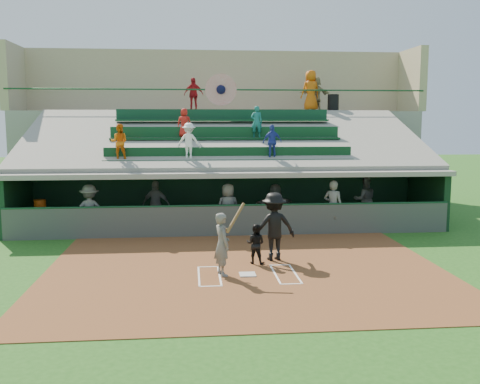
{
  "coord_description": "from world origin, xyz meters",
  "views": [
    {
      "loc": [
        -1.49,
        -13.81,
        4.11
      ],
      "look_at": [
        0.12,
        3.5,
        1.8
      ],
      "focal_mm": 40.0,
      "sensor_mm": 36.0,
      "label": 1
    }
  ],
  "objects": [
    {
      "name": "batters_box_chalk",
      "position": [
        0.0,
        0.0,
        0.02
      ],
      "size": [
        2.65,
        1.85,
        0.01
      ],
      "color": "white",
      "rests_on": "dirt_slab"
    },
    {
      "name": "dugout_player_d",
      "position": [
        1.82,
        6.74,
        0.86
      ],
      "size": [
        1.58,
        0.74,
        1.64
      ],
      "primitive_type": "imported",
      "rotation": [
        0.0,
        0.0,
        3.31
      ],
      "color": "#535550",
      "rests_on": "dugout_floor"
    },
    {
      "name": "dugout_bench",
      "position": [
        0.22,
        8.13,
        0.27
      ],
      "size": [
        14.29,
        5.9,
        0.45
      ],
      "primitive_type": "cube",
      "rotation": [
        0.0,
        0.0,
        0.37
      ],
      "color": "olive",
      "rests_on": "dugout_floor"
    },
    {
      "name": "dirt_slab",
      "position": [
        0.0,
        0.5,
        0.01
      ],
      "size": [
        11.0,
        9.0,
        0.02
      ],
      "primitive_type": "cube",
      "color": "brown",
      "rests_on": "ground"
    },
    {
      "name": "trash_bin",
      "position": [
        5.55,
        12.29,
        5.01
      ],
      "size": [
        0.55,
        0.55,
        0.82
      ],
      "primitive_type": "cylinder",
      "color": "black",
      "rests_on": "concourse_slab"
    },
    {
      "name": "home_plate",
      "position": [
        0.0,
        0.0,
        0.04
      ],
      "size": [
        0.43,
        0.43,
        0.03
      ],
      "primitive_type": "cube",
      "color": "silver",
      "rests_on": "dirt_slab"
    },
    {
      "name": "catcher",
      "position": [
        0.36,
        1.16,
        0.6
      ],
      "size": [
        0.69,
        0.62,
        1.15
      ],
      "primitive_type": "imported",
      "rotation": [
        0.0,
        0.0,
        2.74
      ],
      "color": "black",
      "rests_on": "dirt_slab"
    },
    {
      "name": "concourse_staff_a",
      "position": [
        -1.29,
        12.78,
        5.41
      ],
      "size": [
        1.01,
        0.57,
        1.62
      ],
      "primitive_type": "imported",
      "rotation": [
        0.0,
        0.0,
        3.33
      ],
      "color": "#A31217",
      "rests_on": "concourse_slab"
    },
    {
      "name": "dugout_player_c",
      "position": [
        -0.13,
        5.57,
        0.94
      ],
      "size": [
        1.0,
        0.79,
        1.8
      ],
      "primitive_type": "imported",
      "rotation": [
        0.0,
        0.0,
        3.42
      ],
      "color": "#585B56",
      "rests_on": "dugout_floor"
    },
    {
      "name": "dugout_player_e",
      "position": [
        3.72,
        5.2,
        1.0
      ],
      "size": [
        0.84,
        0.76,
        1.92
      ],
      "primitive_type": "imported",
      "rotation": [
        0.0,
        0.0,
        2.58
      ],
      "color": "#5E615C",
      "rests_on": "dugout_floor"
    },
    {
      "name": "water_cooler",
      "position": [
        -7.07,
        6.37,
        1.0
      ],
      "size": [
        0.43,
        0.43,
        0.43
      ],
      "primitive_type": "cylinder",
      "color": "#CD4C0C",
      "rests_on": "white_table"
    },
    {
      "name": "dugout_floor",
      "position": [
        0.0,
        6.75,
        0.02
      ],
      "size": [
        16.0,
        3.5,
        0.04
      ],
      "primitive_type": "cube",
      "color": "gray",
      "rests_on": "ground"
    },
    {
      "name": "grandstand",
      "position": [
        -0.01,
        10.51,
        2.26
      ],
      "size": [
        20.4,
        10.4,
        7.8
      ],
      "color": "#4A4F4A",
      "rests_on": "ground"
    },
    {
      "name": "white_table",
      "position": [
        -7.08,
        6.39,
        0.41
      ],
      "size": [
        1.0,
        0.85,
        0.75
      ],
      "primitive_type": "cube",
      "rotation": [
        0.0,
        0.0,
        0.28
      ],
      "color": "white",
      "rests_on": "dugout_floor"
    },
    {
      "name": "concourse_staff_c",
      "position": [
        4.88,
        13.19,
        5.48
      ],
      "size": [
        1.69,
        0.83,
        1.75
      ],
      "primitive_type": "imported",
      "rotation": [
        0.0,
        0.0,
        3.34
      ],
      "color": "tan",
      "rests_on": "concourse_slab"
    },
    {
      "name": "batter_at_plate",
      "position": [
        -0.67,
        0.06,
        0.88
      ],
      "size": [
        0.92,
        0.78,
        1.95
      ],
      "color": "#565853",
      "rests_on": "dirt_slab"
    },
    {
      "name": "concourse_slab",
      "position": [
        0.0,
        13.5,
        2.3
      ],
      "size": [
        20.0,
        3.0,
        4.6
      ],
      "primitive_type": "cube",
      "color": "gray",
      "rests_on": "ground"
    },
    {
      "name": "dugout_player_b",
      "position": [
        -2.81,
        6.47,
        0.96
      ],
      "size": [
        1.16,
        0.74,
        1.84
      ],
      "primitive_type": "imported",
      "rotation": [
        0.0,
        0.0,
        2.85
      ],
      "color": "#555853",
      "rests_on": "dugout_floor"
    },
    {
      "name": "concourse_staff_b",
      "position": [
        4.52,
        12.76,
        5.61
      ],
      "size": [
        1.13,
        0.9,
        2.03
      ],
      "primitive_type": "imported",
      "rotation": [
        0.0,
        0.0,
        3.43
      ],
      "color": "#C95B0B",
      "rests_on": "concourse_slab"
    },
    {
      "name": "dugout_player_a",
      "position": [
        -5.1,
        5.47,
        0.95
      ],
      "size": [
        1.24,
        0.8,
        1.82
      ],
      "primitive_type": "imported",
      "rotation": [
        0.0,
        0.0,
        3.25
      ],
      "color": "#525551",
      "rests_on": "dugout_floor"
    },
    {
      "name": "ground",
      "position": [
        0.0,
        0.0,
        0.0
      ],
      "size": [
        100.0,
        100.0,
        0.0
      ],
      "primitive_type": "plane",
      "color": "#205117",
      "rests_on": "ground"
    },
    {
      "name": "home_umpire",
      "position": [
        0.95,
        1.53,
        1.03
      ],
      "size": [
        1.39,
        0.93,
        2.01
      ],
      "primitive_type": "imported",
      "rotation": [
        0.0,
        0.0,
        3.29
      ],
      "color": "black",
      "rests_on": "dirt_slab"
    },
    {
      "name": "dugout_player_f",
      "position": [
        5.54,
        7.04,
        0.96
      ],
      "size": [
        0.96,
        0.78,
        1.84
      ],
      "primitive_type": "imported",
      "rotation": [
        0.0,
        0.0,
        3.05
      ],
      "color": "#5C5F59",
      "rests_on": "dugout_floor"
    }
  ]
}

